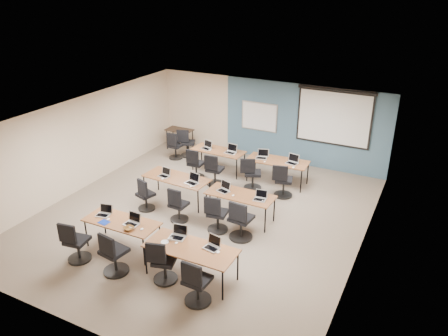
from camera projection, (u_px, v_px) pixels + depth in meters
The scene contains 58 objects.
floor at pixel (203, 215), 11.55m from camera, with size 8.00×9.00×0.02m, color #6B6354.
ceiling at pixel (201, 117), 10.45m from camera, with size 8.00×9.00×0.02m, color white.
wall_back at pixel (268, 120), 14.67m from camera, with size 8.00×0.04×2.70m, color beige.
wall_front at pixel (70, 266), 7.34m from camera, with size 8.00×0.04×2.70m, color beige.
wall_left at pixel (82, 143), 12.66m from camera, with size 0.04×9.00×2.70m, color beige.
wall_right at pixel (365, 203), 9.35m from camera, with size 0.04×9.00×2.70m, color beige.
blue_accent_panel at pixel (304, 126), 14.13m from camera, with size 5.50×0.04×2.70m, color #3D5977.
whiteboard at pixel (259, 117), 14.69m from camera, with size 1.28×0.03×0.98m.
projector_screen at pixel (334, 114), 13.46m from camera, with size 2.40×0.10×1.82m.
training_table_front_left at pixel (122, 223), 9.88m from camera, with size 1.76×0.73×0.73m.
training_table_front_right at pixel (191, 249), 8.92m from camera, with size 1.93×0.81×0.73m.
training_table_mid_left at pixel (176, 179), 12.01m from camera, with size 1.86×0.77×0.73m.
training_table_mid_right at pixel (240, 196), 11.09m from camera, with size 1.76×0.73×0.73m.
training_table_back_left at pixel (218, 152), 13.87m from camera, with size 1.70×0.71×0.73m.
training_table_back_right at pixel (278, 162), 13.09m from camera, with size 1.84×0.76×0.73m.
laptop_0 at pixel (104, 212), 10.10m from camera, with size 0.31×0.27×0.24m.
mouse_0 at pixel (108, 219), 9.91m from camera, with size 0.06×0.10×0.04m, color white.
task_chair_0 at pixel (75, 245), 9.56m from camera, with size 0.52×0.52×1.00m.
laptop_1 at pixel (132, 221), 9.74m from camera, with size 0.33×0.28×0.25m.
mouse_1 at pixel (142, 229), 9.53m from camera, with size 0.06×0.10×0.03m, color white.
task_chair_1 at pixel (113, 257), 9.14m from camera, with size 0.55×0.55×1.03m.
laptop_2 at pixel (178, 234), 9.24m from camera, with size 0.34×0.29×0.26m.
mouse_2 at pixel (176, 243), 9.05m from camera, with size 0.05×0.09×0.03m, color white.
task_chair_2 at pixel (163, 265), 8.91m from camera, with size 0.51×0.51×0.99m.
laptop_3 at pixel (213, 245), 8.89m from camera, with size 0.32×0.27×0.25m.
mouse_3 at pixel (218, 252), 8.74m from camera, with size 0.06×0.10×0.04m, color white.
task_chair_3 at pixel (196, 285), 8.30m from camera, with size 0.53×0.53×1.01m.
laptop_4 at pixel (165, 174), 12.05m from camera, with size 0.30×0.26×0.23m.
mouse_4 at pixel (163, 179), 11.89m from camera, with size 0.07×0.11×0.04m, color white.
task_chair_4 at pixel (145, 197), 11.66m from camera, with size 0.47×0.46×0.95m.
laptop_5 at pixel (193, 181), 11.64m from camera, with size 0.35×0.29×0.26m.
mouse_5 at pixel (191, 186), 11.46m from camera, with size 0.06×0.10×0.04m, color white.
task_chair_5 at pixel (178, 208), 11.12m from camera, with size 0.48×0.48×0.96m.
laptop_6 at pixel (224, 189), 11.22m from camera, with size 0.32×0.27×0.24m.
mouse_6 at pixel (233, 195), 10.99m from camera, with size 0.06×0.09×0.03m, color white.
task_chair_6 at pixel (216, 217), 10.67m from camera, with size 0.51×0.51×1.00m.
laptop_7 at pixel (260, 197), 10.79m from camera, with size 0.30×0.26×0.23m.
mouse_7 at pixel (263, 201), 10.71m from camera, with size 0.06×0.09×0.03m, color white.
task_chair_7 at pixel (240, 223), 10.35m from camera, with size 0.57×0.57×1.05m.
laptop_8 at pixel (207, 147), 13.95m from camera, with size 0.33×0.28×0.25m.
mouse_8 at pixel (210, 150), 13.81m from camera, with size 0.06×0.09×0.03m, color white.
task_chair_8 at pixel (195, 166), 13.49m from camera, with size 0.50×0.50×0.98m.
laptop_9 at pixel (231, 151), 13.63m from camera, with size 0.35×0.30×0.26m.
mouse_9 at pixel (234, 155), 13.48m from camera, with size 0.06×0.09×0.03m, color white.
task_chair_9 at pixel (214, 172), 13.06m from camera, with size 0.52×0.52×1.00m.
laptop_10 at pixel (262, 156), 13.24m from camera, with size 0.34×0.29×0.26m.
mouse_10 at pixel (265, 162), 12.96m from camera, with size 0.05×0.09×0.03m, color white.
task_chair_10 at pixel (251, 176), 12.79m from camera, with size 0.57×0.53×1.01m.
laptop_11 at pixel (293, 161), 12.87m from camera, with size 0.35×0.29×0.26m.
mouse_11 at pixel (293, 167), 12.57m from camera, with size 0.06×0.10×0.04m, color white.
task_chair_11 at pixel (283, 183), 12.36m from camera, with size 0.53×0.53×1.01m.
blue_mousepad at pixel (104, 222), 9.81m from camera, with size 0.24×0.20×0.01m, color #0B2694.
snack_bowl at pixel (129, 228), 9.53m from camera, with size 0.23×0.23×0.06m, color #9B5E2D.
snack_plate at pixel (165, 242), 9.09m from camera, with size 0.17×0.17×0.01m, color white.
coffee_cup at pixel (171, 240), 9.10m from camera, with size 0.06×0.06×0.06m, color white.
utility_table at pixel (179, 132), 15.66m from camera, with size 0.96×0.53×0.75m.
spare_chair_a at pixel (187, 145), 15.14m from camera, with size 0.55×0.52×1.00m.
spare_chair_b at pixel (175, 148), 14.94m from camera, with size 0.48×0.48×0.97m.
Camera 1 is at (5.04, -8.71, 5.84)m, focal length 35.00 mm.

